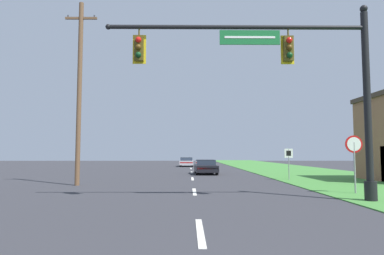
{
  "coord_description": "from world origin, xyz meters",
  "views": [
    {
      "loc": [
        -0.26,
        -1.84,
        1.76
      ],
      "look_at": [
        0.0,
        25.58,
        3.84
      ],
      "focal_mm": 32.0,
      "sensor_mm": 36.0,
      "label": 1
    }
  ],
  "objects_px": {
    "stop_sign": "(354,151)",
    "route_sign_post": "(289,157)",
    "far_car": "(186,162)",
    "utility_pole_near": "(79,89)",
    "signal_mast": "(300,80)",
    "car_ahead": "(206,167)"
  },
  "relations": [
    {
      "from": "stop_sign",
      "to": "utility_pole_near",
      "type": "relative_size",
      "value": 0.24
    },
    {
      "from": "signal_mast",
      "to": "far_car",
      "type": "distance_m",
      "value": 34.35
    },
    {
      "from": "signal_mast",
      "to": "far_car",
      "type": "relative_size",
      "value": 2.28
    },
    {
      "from": "car_ahead",
      "to": "utility_pole_near",
      "type": "height_order",
      "value": "utility_pole_near"
    },
    {
      "from": "stop_sign",
      "to": "utility_pole_near",
      "type": "bearing_deg",
      "value": 162.78
    },
    {
      "from": "signal_mast",
      "to": "route_sign_post",
      "type": "bearing_deg",
      "value": 76.2
    },
    {
      "from": "far_car",
      "to": "utility_pole_near",
      "type": "height_order",
      "value": "utility_pole_near"
    },
    {
      "from": "route_sign_post",
      "to": "far_car",
      "type": "bearing_deg",
      "value": 106.18
    },
    {
      "from": "stop_sign",
      "to": "route_sign_post",
      "type": "distance_m",
      "value": 7.72
    },
    {
      "from": "car_ahead",
      "to": "stop_sign",
      "type": "bearing_deg",
      "value": -68.48
    },
    {
      "from": "far_car",
      "to": "route_sign_post",
      "type": "xyz_separation_m",
      "value": [
        6.92,
        -23.83,
        0.92
      ]
    },
    {
      "from": "car_ahead",
      "to": "stop_sign",
      "type": "height_order",
      "value": "stop_sign"
    },
    {
      "from": "car_ahead",
      "to": "stop_sign",
      "type": "relative_size",
      "value": 1.83
    },
    {
      "from": "car_ahead",
      "to": "utility_pole_near",
      "type": "xyz_separation_m",
      "value": [
        -7.6,
        -10.48,
        4.73
      ]
    },
    {
      "from": "stop_sign",
      "to": "utility_pole_near",
      "type": "distance_m",
      "value": 14.43
    },
    {
      "from": "car_ahead",
      "to": "route_sign_post",
      "type": "xyz_separation_m",
      "value": [
        5.14,
        -6.94,
        0.92
      ]
    },
    {
      "from": "stop_sign",
      "to": "route_sign_post",
      "type": "relative_size",
      "value": 1.23
    },
    {
      "from": "signal_mast",
      "to": "car_ahead",
      "type": "distance_m",
      "value": 17.6
    },
    {
      "from": "far_car",
      "to": "stop_sign",
      "type": "xyz_separation_m",
      "value": [
        7.54,
        -31.52,
        1.26
      ]
    },
    {
      "from": "route_sign_post",
      "to": "stop_sign",
      "type": "bearing_deg",
      "value": -85.35
    },
    {
      "from": "stop_sign",
      "to": "utility_pole_near",
      "type": "xyz_separation_m",
      "value": [
        -13.37,
        4.14,
        3.48
      ]
    },
    {
      "from": "far_car",
      "to": "route_sign_post",
      "type": "height_order",
      "value": "route_sign_post"
    }
  ]
}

